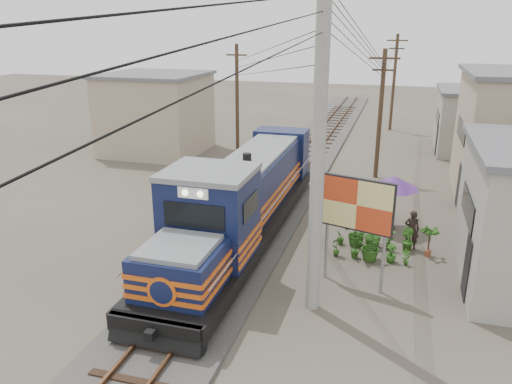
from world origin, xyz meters
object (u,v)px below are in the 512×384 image
(locomotive, at_px, (243,202))
(billboard, at_px, (357,207))
(market_umbrella, at_px, (394,183))
(vendor, at_px, (412,230))

(locomotive, xyz_separation_m, billboard, (4.52, -2.34, 1.07))
(market_umbrella, height_order, vendor, market_umbrella)
(vendor, bearing_deg, billboard, 60.12)
(billboard, height_order, vendor, billboard)
(locomotive, height_order, market_umbrella, locomotive)
(billboard, height_order, market_umbrella, billboard)
(locomotive, distance_m, market_umbrella, 6.32)
(locomotive, xyz_separation_m, vendor, (6.37, 1.14, -0.88))
(billboard, distance_m, vendor, 4.39)
(billboard, relative_size, market_umbrella, 1.41)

